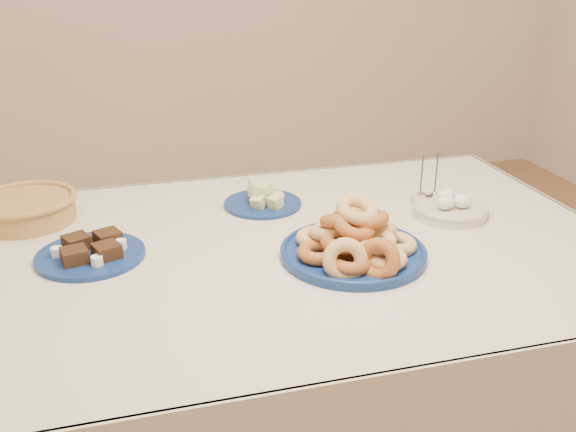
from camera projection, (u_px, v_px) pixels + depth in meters
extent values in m
cylinder|color=brown|center=(26.00, 333.00, 1.94)|extent=(0.06, 0.06, 0.72)
cylinder|color=brown|center=(444.00, 276.00, 2.28)|extent=(0.06, 0.06, 0.72)
cube|color=beige|center=(283.00, 249.00, 1.60)|extent=(1.70, 1.10, 0.02)
cube|color=beige|center=(241.00, 215.00, 2.14)|extent=(1.70, 0.01, 0.28)
cube|color=beige|center=(565.00, 256.00, 1.86)|extent=(0.01, 1.10, 0.28)
cylinder|color=navy|center=(353.00, 253.00, 1.54)|extent=(0.45, 0.45, 0.02)
torus|color=navy|center=(353.00, 250.00, 1.54)|extent=(0.46, 0.46, 0.01)
torus|color=tan|center=(396.00, 243.00, 1.53)|extent=(0.14, 0.14, 0.04)
torus|color=brown|center=(373.00, 231.00, 1.60)|extent=(0.12, 0.12, 0.04)
torus|color=brown|center=(339.00, 227.00, 1.62)|extent=(0.12, 0.12, 0.04)
torus|color=tan|center=(316.00, 237.00, 1.56)|extent=(0.12, 0.12, 0.04)
torus|color=brown|center=(319.00, 252.00, 1.49)|extent=(0.14, 0.14, 0.03)
torus|color=brown|center=(350.00, 262.00, 1.44)|extent=(0.12, 0.12, 0.04)
torus|color=tan|center=(385.00, 258.00, 1.46)|extent=(0.14, 0.14, 0.03)
torus|color=tan|center=(376.00, 229.00, 1.54)|extent=(0.13, 0.13, 0.05)
torus|color=brown|center=(350.00, 222.00, 1.57)|extent=(0.13, 0.13, 0.05)
torus|color=tan|center=(330.00, 230.00, 1.53)|extent=(0.14, 0.14, 0.05)
torus|color=brown|center=(342.00, 242.00, 1.47)|extent=(0.11, 0.11, 0.03)
torus|color=tan|center=(375.00, 241.00, 1.47)|extent=(0.15, 0.14, 0.04)
torus|color=brown|center=(368.00, 221.00, 1.50)|extent=(0.14, 0.15, 0.06)
torus|color=tan|center=(355.00, 215.00, 1.53)|extent=(0.15, 0.15, 0.06)
torus|color=brown|center=(341.00, 220.00, 1.51)|extent=(0.11, 0.11, 0.07)
torus|color=brown|center=(354.00, 226.00, 1.48)|extent=(0.15, 0.15, 0.06)
torus|color=tan|center=(357.00, 210.00, 1.49)|extent=(0.13, 0.13, 0.06)
torus|color=tan|center=(345.00, 260.00, 1.42)|extent=(0.11, 0.08, 0.11)
torus|color=brown|center=(378.00, 260.00, 1.42)|extent=(0.12, 0.12, 0.11)
cylinder|color=navy|center=(263.00, 204.00, 1.85)|extent=(0.28, 0.28, 0.01)
cube|color=#C2D385|center=(265.00, 191.00, 1.81)|extent=(0.05, 0.05, 0.04)
cube|color=#C2D385|center=(258.00, 202.00, 1.80)|extent=(0.05, 0.05, 0.04)
cube|color=#C2D385|center=(256.00, 190.00, 1.81)|extent=(0.05, 0.05, 0.04)
cube|color=#C2D385|center=(275.00, 202.00, 1.79)|extent=(0.05, 0.05, 0.04)
cube|color=#C2D385|center=(259.00, 191.00, 1.80)|extent=(0.05, 0.04, 0.04)
cube|color=#C2D385|center=(265.00, 188.00, 1.83)|extent=(0.05, 0.05, 0.04)
cube|color=#C2D385|center=(257.00, 187.00, 1.84)|extent=(0.04, 0.04, 0.04)
cube|color=#C2D385|center=(276.00, 198.00, 1.83)|extent=(0.04, 0.04, 0.04)
cube|color=#C2D385|center=(256.00, 189.00, 1.89)|extent=(0.05, 0.05, 0.04)
cube|color=#C2D385|center=(255.00, 188.00, 1.83)|extent=(0.04, 0.04, 0.04)
cube|color=#C2D385|center=(259.00, 201.00, 1.81)|extent=(0.05, 0.05, 0.04)
cylinder|color=navy|center=(91.00, 255.00, 1.54)|extent=(0.31, 0.31, 0.01)
cube|color=black|center=(74.00, 256.00, 1.48)|extent=(0.07, 0.07, 0.03)
cube|color=black|center=(107.00, 251.00, 1.51)|extent=(0.07, 0.07, 0.03)
cube|color=black|center=(77.00, 242.00, 1.55)|extent=(0.08, 0.08, 0.03)
cube|color=black|center=(108.00, 238.00, 1.57)|extent=(0.07, 0.07, 0.03)
cylinder|color=white|center=(57.00, 252.00, 1.51)|extent=(0.03, 0.03, 0.02)
cylinder|color=white|center=(97.00, 261.00, 1.47)|extent=(0.03, 0.03, 0.02)
cylinder|color=white|center=(121.00, 244.00, 1.55)|extent=(0.03, 0.03, 0.02)
cylinder|color=olive|center=(26.00, 210.00, 1.73)|extent=(0.29, 0.29, 0.06)
torus|color=olive|center=(24.00, 199.00, 1.72)|extent=(0.31, 0.31, 0.02)
cylinder|color=tan|center=(427.00, 201.00, 1.85)|extent=(0.11, 0.11, 0.02)
cylinder|color=#3E3E43|center=(427.00, 195.00, 1.85)|extent=(0.04, 0.04, 0.01)
cylinder|color=white|center=(427.00, 192.00, 1.84)|extent=(0.03, 0.03, 0.01)
cylinder|color=#3E3E43|center=(421.00, 178.00, 1.82)|extent=(0.01, 0.01, 0.13)
cylinder|color=#3E3E43|center=(436.00, 175.00, 1.84)|extent=(0.01, 0.01, 0.13)
cylinder|color=beige|center=(450.00, 211.00, 1.78)|extent=(0.23, 0.23, 0.03)
torus|color=beige|center=(450.00, 207.00, 1.77)|extent=(0.24, 0.24, 0.02)
ellipsoid|color=white|center=(446.00, 202.00, 1.74)|extent=(0.06, 0.05, 0.04)
ellipsoid|color=white|center=(463.00, 201.00, 1.75)|extent=(0.06, 0.05, 0.04)
ellipsoid|color=white|center=(446.00, 196.00, 1.79)|extent=(0.06, 0.05, 0.04)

